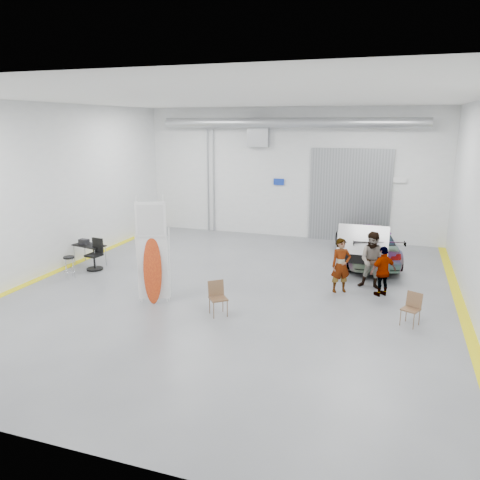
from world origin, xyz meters
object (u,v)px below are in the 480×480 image
(surfboard_display, at_px, (149,260))
(folding_chair_near, at_px, (219,305))
(person_c, at_px, (383,271))
(work_table, at_px, (88,245))
(folding_chair_far, at_px, (410,315))
(person_b, at_px, (373,260))
(sedan_car, at_px, (367,243))
(person_a, at_px, (341,265))
(shop_stool, at_px, (70,267))
(office_chair, at_px, (95,256))

(surfboard_display, relative_size, folding_chair_near, 3.37)
(person_c, height_order, work_table, person_c)
(folding_chair_near, relative_size, folding_chair_far, 1.09)
(surfboard_display, distance_m, folding_chair_near, 2.52)
(person_b, relative_size, work_table, 1.41)
(sedan_car, xyz_separation_m, person_c, (0.74, -3.78, 0.07))
(person_a, distance_m, person_c, 1.30)
(folding_chair_near, bearing_deg, surfboard_display, 134.81)
(sedan_car, height_order, shop_stool, sedan_car)
(person_c, bearing_deg, folding_chair_far, 71.26)
(shop_stool, bearing_deg, person_a, 10.08)
(office_chair, bearing_deg, sedan_car, 32.69)
(folding_chair_near, bearing_deg, person_a, 5.84)
(person_c, bearing_deg, office_chair, -36.72)
(person_c, height_order, folding_chair_near, person_c)
(person_a, height_order, person_c, person_a)
(person_b, bearing_deg, shop_stool, -160.86)
(person_a, height_order, person_b, person_b)
(folding_chair_near, bearing_deg, office_chair, 117.78)
(person_a, height_order, shop_stool, person_a)
(folding_chair_near, xyz_separation_m, folding_chair_far, (5.13, 1.00, -0.02))
(surfboard_display, height_order, shop_stool, surfboard_display)
(surfboard_display, xyz_separation_m, folding_chair_far, (7.43, 0.75, -1.05))
(person_c, height_order, office_chair, person_c)
(office_chair, bearing_deg, folding_chair_far, 0.17)
(office_chair, bearing_deg, person_c, 11.20)
(sedan_car, xyz_separation_m, work_table, (-10.07, -3.90, 0.05))
(folding_chair_near, height_order, office_chair, office_chair)
(person_a, bearing_deg, person_b, 5.83)
(sedan_car, relative_size, surfboard_display, 1.54)
(person_c, distance_m, office_chair, 10.21)
(person_c, bearing_deg, person_a, -36.44)
(person_b, distance_m, folding_chair_far, 2.98)
(office_chair, bearing_deg, work_table, 152.78)
(folding_chair_far, bearing_deg, person_b, 137.37)
(office_chair, bearing_deg, folding_chair_near, -15.23)
(surfboard_display, bearing_deg, person_b, 8.38)
(person_b, relative_size, person_c, 1.19)
(folding_chair_far, bearing_deg, person_a, 160.58)
(person_a, relative_size, folding_chair_far, 1.99)
(person_b, xyz_separation_m, office_chair, (-9.86, -1.14, -0.45))
(shop_stool, height_order, office_chair, office_chair)
(sedan_car, bearing_deg, shop_stool, 16.71)
(surfboard_display, distance_m, work_table, 5.02)
(person_c, bearing_deg, person_b, -100.05)
(person_a, bearing_deg, shop_stool, 161.39)
(person_b, distance_m, surfboard_display, 7.16)
(folding_chair_near, height_order, shop_stool, folding_chair_near)
(folding_chair_near, relative_size, work_table, 0.72)
(person_a, distance_m, surfboard_display, 6.01)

